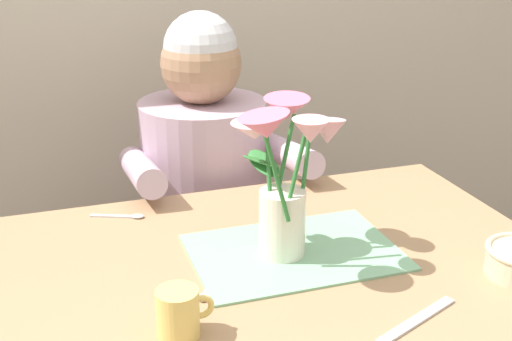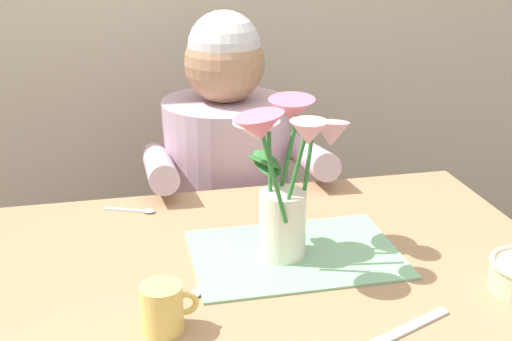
{
  "view_description": "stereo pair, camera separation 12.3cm",
  "coord_description": "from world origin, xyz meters",
  "px_view_note": "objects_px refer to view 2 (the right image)",
  "views": [
    {
      "loc": [
        -0.34,
        -1.04,
        1.36
      ],
      "look_at": [
        0.02,
        0.05,
        0.92
      ],
      "focal_mm": 47.01,
      "sensor_mm": 36.0,
      "label": 1
    },
    {
      "loc": [
        -0.22,
        -1.07,
        1.36
      ],
      "look_at": [
        0.02,
        0.05,
        0.92
      ],
      "focal_mm": 47.01,
      "sensor_mm": 36.0,
      "label": 2
    }
  ],
  "objects_px": {
    "seated_person": "(227,217)",
    "dinner_knife": "(405,330)",
    "flower_vase": "(284,170)",
    "coffee_cup": "(163,308)"
  },
  "relations": [
    {
      "from": "seated_person",
      "to": "flower_vase",
      "type": "relative_size",
      "value": 3.58
    },
    {
      "from": "seated_person",
      "to": "dinner_knife",
      "type": "height_order",
      "value": "seated_person"
    },
    {
      "from": "seated_person",
      "to": "dinner_knife",
      "type": "xyz_separation_m",
      "value": [
        0.14,
        -0.86,
        0.18
      ]
    },
    {
      "from": "coffee_cup",
      "to": "dinner_knife",
      "type": "bearing_deg",
      "value": -12.99
    },
    {
      "from": "flower_vase",
      "to": "dinner_knife",
      "type": "xyz_separation_m",
      "value": [
        0.13,
        -0.29,
        -0.18
      ]
    },
    {
      "from": "seated_person",
      "to": "coffee_cup",
      "type": "bearing_deg",
      "value": -103.33
    },
    {
      "from": "coffee_cup",
      "to": "seated_person",
      "type": "bearing_deg",
      "value": 72.97
    },
    {
      "from": "coffee_cup",
      "to": "flower_vase",
      "type": "bearing_deg",
      "value": 38.84
    },
    {
      "from": "seated_person",
      "to": "dinner_knife",
      "type": "bearing_deg",
      "value": -77.07
    },
    {
      "from": "dinner_knife",
      "to": "coffee_cup",
      "type": "xyz_separation_m",
      "value": [
        -0.37,
        0.09,
        0.04
      ]
    }
  ]
}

